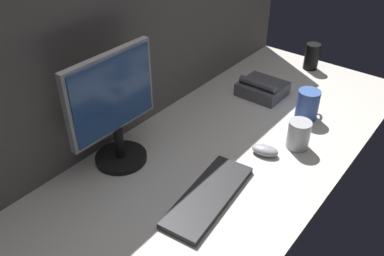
# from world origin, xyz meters

# --- Properties ---
(ground_plane) EXTENTS (1.80, 0.80, 0.03)m
(ground_plane) POSITION_xyz_m (0.00, 0.00, -0.01)
(ground_plane) COLOR beige
(cubicle_wall_back) EXTENTS (1.80, 0.05, 0.71)m
(cubicle_wall_back) POSITION_xyz_m (0.00, 0.38, 0.36)
(cubicle_wall_back) COLOR slate
(cubicle_wall_back) RESTS_ON ground_plane
(monitor) EXTENTS (0.35, 0.18, 0.40)m
(monitor) POSITION_xyz_m (-0.30, 0.25, 0.21)
(monitor) COLOR black
(monitor) RESTS_ON ground_plane
(keyboard) EXTENTS (0.38, 0.17, 0.02)m
(keyboard) POSITION_xyz_m (-0.27, -0.11, 0.01)
(keyboard) COLOR #262628
(keyboard) RESTS_ON ground_plane
(mouse) EXTENTS (0.08, 0.11, 0.03)m
(mouse) POSITION_xyz_m (0.04, -0.14, 0.02)
(mouse) COLOR #99999E
(mouse) RESTS_ON ground_plane
(mug_black_travel) EXTENTS (0.07, 0.07, 0.13)m
(mug_black_travel) POSITION_xyz_m (0.78, 0.04, 0.06)
(mug_black_travel) COLOR black
(mug_black_travel) RESTS_ON ground_plane
(mug_ceramic_blue) EXTENTS (0.13, 0.09, 0.12)m
(mug_ceramic_blue) POSITION_xyz_m (0.36, -0.14, 0.06)
(mug_ceramic_blue) COLOR #38569E
(mug_ceramic_blue) RESTS_ON ground_plane
(mug_steel) EXTENTS (0.08, 0.08, 0.11)m
(mug_steel) POSITION_xyz_m (0.15, -0.21, 0.05)
(mug_steel) COLOR #B2B2B7
(mug_steel) RESTS_ON ground_plane
(desk_phone) EXTENTS (0.17, 0.19, 0.09)m
(desk_phone) POSITION_xyz_m (0.40, 0.09, 0.03)
(desk_phone) COLOR #4C4C51
(desk_phone) RESTS_ON ground_plane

